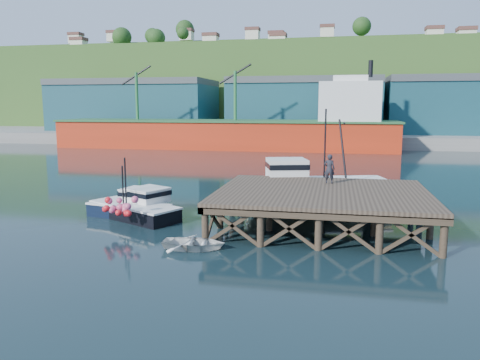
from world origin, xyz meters
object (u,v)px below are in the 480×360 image
(boat_navy, at_px, (131,206))
(dockworker, at_px, (329,169))
(boat_black, at_px, (138,207))
(trawler, at_px, (314,184))
(dinghy, at_px, (194,243))

(boat_navy, height_order, dockworker, dockworker)
(boat_navy, distance_m, boat_black, 0.62)
(boat_black, xyz_separation_m, trawler, (10.62, 6.68, 0.68))
(dockworker, bearing_deg, trawler, -71.35)
(boat_navy, xyz_separation_m, dockworker, (12.26, 2.53, 2.38))
(dinghy, relative_size, dockworker, 1.68)
(boat_navy, distance_m, dinghy, 8.36)
(boat_black, height_order, dockworker, dockworker)
(trawler, xyz_separation_m, dinghy, (-5.24, -12.30, -1.07))
(dockworker, bearing_deg, boat_navy, 14.91)
(boat_navy, relative_size, dinghy, 1.82)
(boat_navy, distance_m, trawler, 12.92)
(boat_navy, bearing_deg, trawler, 42.32)
(boat_black, distance_m, dockworker, 12.24)
(boat_navy, xyz_separation_m, trawler, (11.18, 6.44, 0.72))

